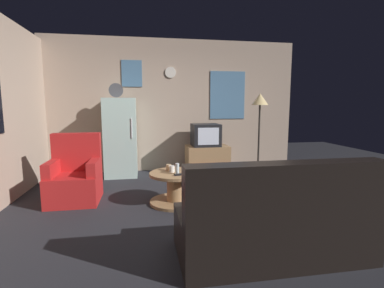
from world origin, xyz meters
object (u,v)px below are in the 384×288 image
object	(u,v)px
crt_tv	(206,135)
coffee_table	(175,188)
remote_control	(180,174)
armchair	(75,178)
couch	(274,224)
wine_glass	(177,169)
mug_ceramic_tan	(169,167)
mug_ceramic_white	(172,169)
fridge	(121,137)
standing_lamp	(260,106)
tv_stand	(207,159)

from	to	relation	value
crt_tv	coffee_table	size ratio (longest dim) A/B	0.75
remote_control	armchair	distance (m)	1.55
coffee_table	couch	xyz separation A→B (m)	(0.71, -1.58, 0.09)
wine_glass	couch	bearing A→B (deg)	-64.73
mug_ceramic_tan	couch	xyz separation A→B (m)	(0.79, -1.70, -0.17)
mug_ceramic_white	couch	size ratio (longest dim) A/B	0.05
crt_tv	mug_ceramic_tan	distance (m)	1.81
wine_glass	mug_ceramic_white	xyz separation A→B (m)	(-0.06, 0.13, -0.03)
mug_ceramic_tan	fridge	bearing A→B (deg)	115.64
standing_lamp	tv_stand	bearing A→B (deg)	161.44
crt_tv	standing_lamp	size ratio (longest dim) A/B	0.34
crt_tv	armchair	size ratio (longest dim) A/B	0.56
wine_glass	couch	distance (m)	1.63
coffee_table	mug_ceramic_tan	xyz separation A→B (m)	(-0.08, 0.13, 0.27)
remote_control	fridge	bearing A→B (deg)	102.52
crt_tv	wine_glass	bearing A→B (deg)	-113.85
standing_lamp	coffee_table	bearing A→B (deg)	-142.91
coffee_table	couch	world-z (taller)	couch
fridge	coffee_table	distance (m)	2.02
remote_control	mug_ceramic_white	bearing A→B (deg)	101.12
crt_tv	wine_glass	distance (m)	1.97
tv_stand	armchair	world-z (taller)	armchair
wine_glass	couch	size ratio (longest dim) A/B	0.09
crt_tv	mug_ceramic_white	distance (m)	1.88
couch	wine_glass	bearing A→B (deg)	115.27
tv_stand	mug_ceramic_white	xyz separation A→B (m)	(-0.89, -1.65, 0.21)
mug_ceramic_white	mug_ceramic_tan	world-z (taller)	same
coffee_table	wine_glass	distance (m)	0.32
mug_ceramic_tan	tv_stand	bearing A→B (deg)	59.28
crt_tv	remote_control	distance (m)	2.03
mug_ceramic_tan	standing_lamp	bearing A→B (deg)	33.23
crt_tv	armchair	xyz separation A→B (m)	(-2.21, -1.32, -0.44)
mug_ceramic_white	remote_control	world-z (taller)	mug_ceramic_white
standing_lamp	armchair	distance (m)	3.51
wine_glass	tv_stand	bearing A→B (deg)	65.16
tv_stand	standing_lamp	xyz separation A→B (m)	(0.96, -0.32, 1.08)
wine_glass	remote_control	world-z (taller)	wine_glass
coffee_table	mug_ceramic_tan	distance (m)	0.31
mug_ceramic_white	couch	distance (m)	1.78
crt_tv	mug_ceramic_white	size ratio (longest dim) A/B	6.00
crt_tv	standing_lamp	distance (m)	1.19
wine_glass	armchair	distance (m)	1.50
couch	mug_ceramic_tan	bearing A→B (deg)	114.75
remote_control	couch	xyz separation A→B (m)	(0.66, -1.40, -0.14)
crt_tv	mug_ceramic_white	xyz separation A→B (m)	(-0.85, -1.65, -0.29)
tv_stand	coffee_table	bearing A→B (deg)	-116.61
mug_ceramic_white	remote_control	distance (m)	0.22
wine_glass	remote_control	size ratio (longest dim) A/B	1.00
standing_lamp	mug_ceramic_white	world-z (taller)	standing_lamp
standing_lamp	wine_glass	size ratio (longest dim) A/B	10.60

